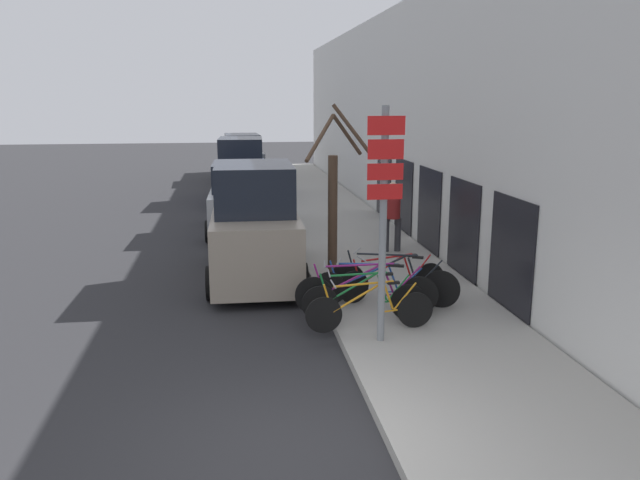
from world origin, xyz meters
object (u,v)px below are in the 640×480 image
at_px(bicycle_4, 393,282).
at_px(parked_car_1, 243,201).
at_px(bicycle_2, 367,292).
at_px(bicycle_5, 392,280).
at_px(parked_car_0, 255,228).
at_px(bicycle_3, 375,288).
at_px(street_tree, 334,203).
at_px(pedestrian_near, 392,212).
at_px(bicycle_0, 370,309).
at_px(signpost, 383,214).
at_px(parked_car_2, 241,173).
at_px(bicycle_1, 364,300).
at_px(parked_car_3, 243,159).

xyz_separation_m(bicycle_4, parked_car_1, (-2.55, 7.44, 0.39)).
relative_size(bicycle_2, parked_car_1, 0.60).
distance_m(bicycle_5, parked_car_0, 3.35).
xyz_separation_m(bicycle_3, street_tree, (-0.43, 1.93, 1.25)).
distance_m(bicycle_4, parked_car_1, 7.87).
distance_m(bicycle_5, pedestrian_near, 3.83).
distance_m(bicycle_0, bicycle_3, 1.17).
bearing_deg(bicycle_3, signpost, -169.31).
bearing_deg(parked_car_2, bicycle_0, -80.62).
xyz_separation_m(signpost, bicycle_5, (0.72, 2.03, -1.65)).
bearing_deg(bicycle_0, bicycle_1, -1.77).
bearing_deg(parked_car_2, pedestrian_near, -67.03).
bearing_deg(parked_car_3, bicycle_0, -88.36).
bearing_deg(parked_car_1, street_tree, -71.47).
height_order(bicycle_2, street_tree, street_tree).
distance_m(bicycle_3, parked_car_3, 19.65).
height_order(bicycle_4, pedestrian_near, pedestrian_near).
bearing_deg(pedestrian_near, parked_car_2, -68.84).
height_order(signpost, street_tree, street_tree).
distance_m(bicycle_0, bicycle_1, 0.46).
relative_size(parked_car_1, parked_car_2, 0.91).
xyz_separation_m(bicycle_5, pedestrian_near, (0.95, 3.66, 0.63)).
bearing_deg(signpost, bicycle_1, 94.00).
xyz_separation_m(bicycle_5, parked_car_0, (-2.48, 2.16, 0.62)).
xyz_separation_m(bicycle_0, pedestrian_near, (1.74, 5.23, 0.63)).
distance_m(bicycle_2, pedestrian_near, 4.77).
distance_m(bicycle_3, parked_car_1, 7.94).
xyz_separation_m(bicycle_0, bicycle_5, (0.79, 1.57, 0.01)).
relative_size(bicycle_0, parked_car_2, 0.46).
distance_m(parked_car_2, pedestrian_near, 9.97).
bearing_deg(signpost, bicycle_3, 80.29).
bearing_deg(bicycle_2, signpost, -174.51).
bearing_deg(street_tree, parked_car_2, 98.07).
bearing_deg(bicycle_0, bicycle_5, -27.50).
height_order(parked_car_0, parked_car_2, parked_car_0).
bearing_deg(bicycle_4, signpost, -174.07).
xyz_separation_m(bicycle_4, bicycle_5, (0.05, 0.26, -0.04)).
height_order(parked_car_0, parked_car_1, parked_car_0).
bearing_deg(pedestrian_near, bicycle_4, 76.43).
relative_size(signpost, bicycle_5, 1.66).
bearing_deg(bicycle_1, bicycle_2, -14.51).
bearing_deg(signpost, parked_car_0, 112.78).
height_order(bicycle_4, street_tree, street_tree).
height_order(bicycle_0, bicycle_1, bicycle_1).
height_order(parked_car_2, pedestrian_near, parked_car_2).
relative_size(bicycle_0, pedestrian_near, 1.24).
distance_m(bicycle_0, street_tree, 3.29).
xyz_separation_m(bicycle_0, bicycle_1, (0.01, 0.46, 0.01)).
relative_size(bicycle_3, pedestrian_near, 1.24).
xyz_separation_m(signpost, bicycle_2, (0.05, 1.24, -1.61)).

